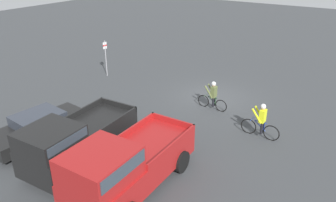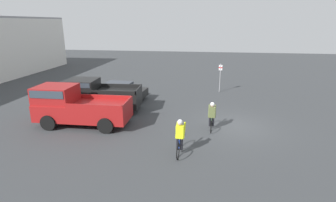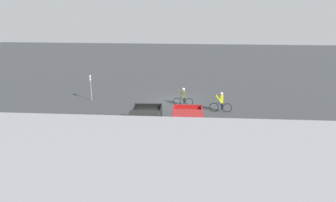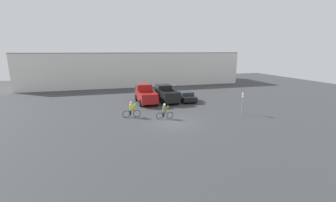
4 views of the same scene
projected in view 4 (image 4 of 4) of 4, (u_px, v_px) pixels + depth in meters
The scene contains 8 objects.
ground_plane at pixel (175, 122), 21.78m from camera, with size 80.00×80.00×0.00m, color #383A3D.
warehouse_building at pixel (134, 68), 46.94m from camera, with size 41.64×11.23×6.46m.
pickup_truck_0 at pixel (145, 93), 29.92m from camera, with size 2.35×5.43×2.34m.
pickup_truck_1 at pixel (166, 93), 30.41m from camera, with size 2.44×5.02×2.15m.
sedan_0 at pixel (186, 96), 30.89m from camera, with size 2.32×4.55×1.31m.
cyclist_0 at pixel (165, 111), 22.69m from camera, with size 1.79×0.47×1.62m.
cyclist_1 at pixel (131, 109), 23.21m from camera, with size 1.87×0.47×1.70m.
fire_lane_sign at pixel (242, 101), 24.12m from camera, with size 0.07×0.30×2.47m.
Camera 4 is at (-6.45, -19.79, 6.77)m, focal length 24.00 mm.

